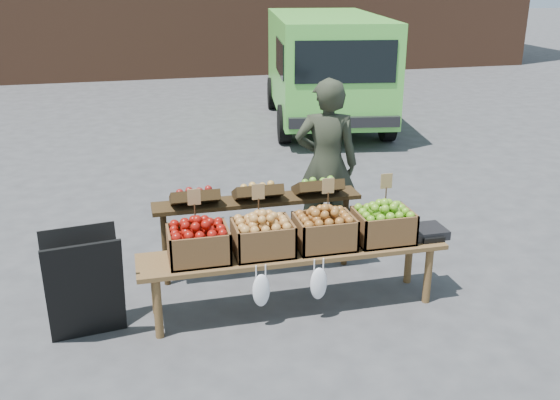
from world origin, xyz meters
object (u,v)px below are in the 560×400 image
object	(u,v)px
crate_red_apples	(324,232)
crate_golden_apples	(198,244)
weighing_scale	(426,232)
crate_green_apples	(383,226)
crate_russet_pears	(263,238)
vendor	(326,165)
display_bench	(294,279)
back_table	(258,226)
delivery_van	(325,70)
chalkboard_sign	(84,285)

from	to	relation	value
crate_red_apples	crate_golden_apples	bearing A→B (deg)	180.00
crate_golden_apples	crate_red_apples	world-z (taller)	same
weighing_scale	crate_green_apples	bearing A→B (deg)	180.00
crate_russet_pears	weighing_scale	world-z (taller)	crate_russet_pears
vendor	display_bench	distance (m)	1.56
back_table	display_bench	size ratio (longest dim) A/B	0.78
delivery_van	vendor	xyz separation A→B (m)	(-1.78, -5.55, -0.11)
delivery_van	display_bench	size ratio (longest dim) A/B	1.70
display_bench	crate_green_apples	xyz separation A→B (m)	(0.82, 0.00, 0.42)
vendor	crate_golden_apples	world-z (taller)	vendor
delivery_van	display_bench	bearing A→B (deg)	-100.50
back_table	crate_green_apples	world-z (taller)	back_table
weighing_scale	delivery_van	bearing A→B (deg)	79.84
crate_green_apples	delivery_van	bearing A→B (deg)	76.40
vendor	back_table	size ratio (longest dim) A/B	0.87
display_bench	crate_green_apples	world-z (taller)	crate_green_apples
delivery_van	crate_red_apples	world-z (taller)	delivery_van
delivery_van	crate_golden_apples	distance (m)	7.55
crate_golden_apples	crate_red_apples	bearing A→B (deg)	0.00
crate_russet_pears	crate_red_apples	world-z (taller)	same
back_table	crate_green_apples	bearing A→B (deg)	-36.00
crate_red_apples	weighing_scale	world-z (taller)	crate_red_apples
crate_russet_pears	crate_red_apples	bearing A→B (deg)	0.00
back_table	crate_russet_pears	bearing A→B (deg)	-98.60
crate_russet_pears	crate_golden_apples	bearing A→B (deg)	180.00
delivery_van	crate_green_apples	world-z (taller)	delivery_van
crate_golden_apples	crate_russet_pears	xyz separation A→B (m)	(0.55, 0.00, 0.00)
back_table	weighing_scale	xyz separation A→B (m)	(1.42, -0.72, 0.09)
chalkboard_sign	display_bench	xyz separation A→B (m)	(1.76, 0.02, -0.17)
delivery_van	crate_russet_pears	bearing A→B (deg)	-102.52
vendor	back_table	distance (m)	1.08
vendor	weighing_scale	world-z (taller)	vendor
back_table	weighing_scale	bearing A→B (deg)	-26.95
chalkboard_sign	crate_golden_apples	size ratio (longest dim) A/B	1.83
back_table	vendor	bearing A→B (deg)	31.48
vendor	back_table	world-z (taller)	vendor
crate_russet_pears	delivery_van	bearing A→B (deg)	68.01
back_table	crate_russet_pears	size ratio (longest dim) A/B	4.20
crate_russet_pears	back_table	bearing A→B (deg)	81.40
crate_golden_apples	crate_green_apples	distance (m)	1.65
crate_golden_apples	crate_green_apples	size ratio (longest dim) A/B	1.00
crate_red_apples	display_bench	bearing A→B (deg)	180.00
display_bench	vendor	bearing A→B (deg)	60.94
delivery_van	chalkboard_sign	size ratio (longest dim) A/B	5.03
vendor	crate_green_apples	bearing A→B (deg)	112.02
back_table	crate_green_apples	distance (m)	1.24
display_bench	crate_russet_pears	bearing A→B (deg)	180.00
delivery_van	weighing_scale	xyz separation A→B (m)	(-1.22, -6.79, -0.42)
delivery_van	display_bench	xyz separation A→B (m)	(-2.47, -6.79, -0.75)
display_bench	crate_red_apples	distance (m)	0.51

